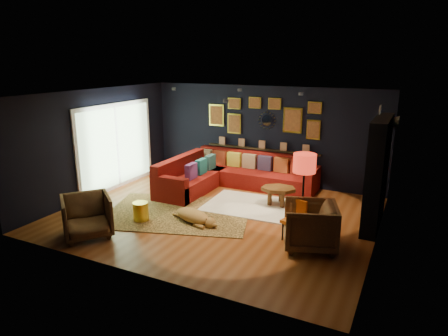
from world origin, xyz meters
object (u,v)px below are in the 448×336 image
at_px(pouf, 181,189).
at_px(floor_lamp, 304,167).
at_px(armchair_right, 310,223).
at_px(coffee_table, 278,191).
at_px(sectional, 228,176).
at_px(dog, 193,213).
at_px(orange_chair, 295,217).
at_px(gold_stool, 141,212).
at_px(armchair_left, 87,214).

relative_size(pouf, floor_lamp, 0.38).
bearing_deg(pouf, armchair_right, -19.80).
distance_m(coffee_table, pouf, 2.37).
relative_size(sectional, armchair_right, 3.71).
bearing_deg(pouf, dog, -49.20).
bearing_deg(dog, coffee_table, 70.67).
bearing_deg(sectional, armchair_right, -41.23).
bearing_deg(coffee_table, orange_chair, -61.30).
height_order(pouf, gold_stool, pouf).
bearing_deg(orange_chair, armchair_right, -14.05).
height_order(armchair_left, gold_stool, armchair_left).
xyz_separation_m(floor_lamp, dog, (-2.13, -0.56, -1.11)).
bearing_deg(floor_lamp, coffee_table, 126.54).
xyz_separation_m(coffee_table, armchair_left, (-2.71, -3.19, 0.09)).
height_order(coffee_table, floor_lamp, floor_lamp).
bearing_deg(orange_chair, gold_stool, -151.17).
height_order(sectional, orange_chair, sectional).
distance_m(armchair_right, floor_lamp, 1.09).
distance_m(armchair_left, dog, 2.07).
xyz_separation_m(orange_chair, dog, (-2.12, -0.17, -0.24)).
xyz_separation_m(armchair_left, gold_stool, (0.44, 1.05, -0.24)).
bearing_deg(pouf, armchair_left, -98.88).
relative_size(armchair_left, dog, 0.73).
bearing_deg(floor_lamp, sectional, 143.34).
height_order(coffee_table, pouf, coffee_table).
distance_m(gold_stool, floor_lamp, 3.48).
relative_size(orange_chair, dog, 0.63).
relative_size(gold_stool, dog, 0.33).
distance_m(sectional, dog, 2.45).
distance_m(coffee_table, orange_chair, 1.81).
height_order(gold_stool, floor_lamp, floor_lamp).
relative_size(pouf, armchair_left, 0.67).
xyz_separation_m(coffee_table, floor_lamp, (0.88, -1.19, 0.96)).
bearing_deg(armchair_right, coffee_table, -165.12).
xyz_separation_m(armchair_left, floor_lamp, (3.60, 2.00, 0.87)).
bearing_deg(sectional, orange_chair, -42.21).
relative_size(coffee_table, dog, 0.77).
bearing_deg(dog, sectional, 114.72).
bearing_deg(dog, armchair_left, -119.42).
bearing_deg(floor_lamp, pouf, 168.37).
bearing_deg(sectional, coffee_table, -22.46).
relative_size(pouf, gold_stool, 1.47).
distance_m(pouf, armchair_left, 2.70).
height_order(armchair_right, gold_stool, armchair_right).
relative_size(floor_lamp, dog, 1.30).
xyz_separation_m(sectional, dog, (0.37, -2.42, -0.11)).
bearing_deg(gold_stool, floor_lamp, 16.75).
relative_size(pouf, armchair_right, 0.64).
xyz_separation_m(armchair_right, floor_lamp, (-0.31, 0.60, 0.86)).
distance_m(sectional, armchair_right, 3.74).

